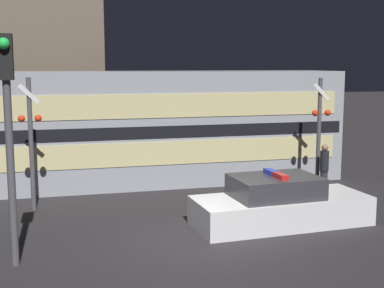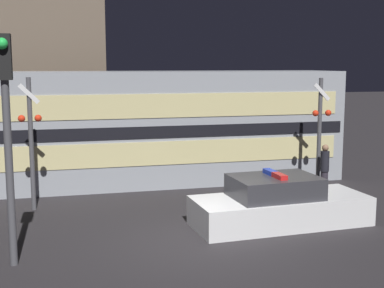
{
  "view_description": "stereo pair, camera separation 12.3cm",
  "coord_description": "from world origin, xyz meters",
  "px_view_note": "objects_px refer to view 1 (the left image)",
  "views": [
    {
      "loc": [
        -3.21,
        -11.42,
        4.14
      ],
      "look_at": [
        0.79,
        3.98,
        1.75
      ],
      "focal_mm": 50.0,
      "sensor_mm": 36.0,
      "label": 1
    },
    {
      "loc": [
        -3.1,
        -11.45,
        4.14
      ],
      "look_at": [
        0.79,
        3.98,
        1.75
      ],
      "focal_mm": 50.0,
      "sensor_mm": 36.0,
      "label": 2
    }
  ],
  "objects_px": {
    "train": "(125,128)",
    "pedestrian": "(324,169)",
    "police_car": "(280,205)",
    "crossing_signal_near": "(319,130)",
    "traffic_light_corner": "(8,117)"
  },
  "relations": [
    {
      "from": "train",
      "to": "police_car",
      "type": "height_order",
      "value": "train"
    },
    {
      "from": "traffic_light_corner",
      "to": "police_car",
      "type": "bearing_deg",
      "value": 11.23
    },
    {
      "from": "police_car",
      "to": "traffic_light_corner",
      "type": "relative_size",
      "value": 0.98
    },
    {
      "from": "train",
      "to": "crossing_signal_near",
      "type": "distance_m",
      "value": 6.55
    },
    {
      "from": "police_car",
      "to": "crossing_signal_near",
      "type": "bearing_deg",
      "value": 45.11
    },
    {
      "from": "train",
      "to": "traffic_light_corner",
      "type": "relative_size",
      "value": 3.21
    },
    {
      "from": "crossing_signal_near",
      "to": "police_car",
      "type": "bearing_deg",
      "value": -131.36
    },
    {
      "from": "crossing_signal_near",
      "to": "pedestrian",
      "type": "bearing_deg",
      "value": -94.16
    },
    {
      "from": "pedestrian",
      "to": "crossing_signal_near",
      "type": "xyz_separation_m",
      "value": [
        0.03,
        0.47,
        1.2
      ]
    },
    {
      "from": "pedestrian",
      "to": "traffic_light_corner",
      "type": "bearing_deg",
      "value": -157.04
    },
    {
      "from": "train",
      "to": "pedestrian",
      "type": "distance_m",
      "value": 6.83
    },
    {
      "from": "crossing_signal_near",
      "to": "traffic_light_corner",
      "type": "xyz_separation_m",
      "value": [
        -9.16,
        -4.34,
        1.05
      ]
    },
    {
      "from": "police_car",
      "to": "pedestrian",
      "type": "xyz_separation_m",
      "value": [
        2.66,
        2.58,
        0.31
      ]
    },
    {
      "from": "police_car",
      "to": "pedestrian",
      "type": "bearing_deg",
      "value": 40.67
    },
    {
      "from": "train",
      "to": "crossing_signal_near",
      "type": "bearing_deg",
      "value": -25.8
    }
  ]
}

